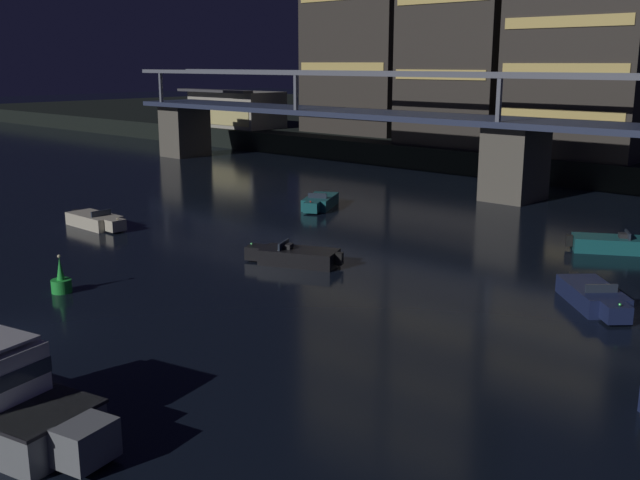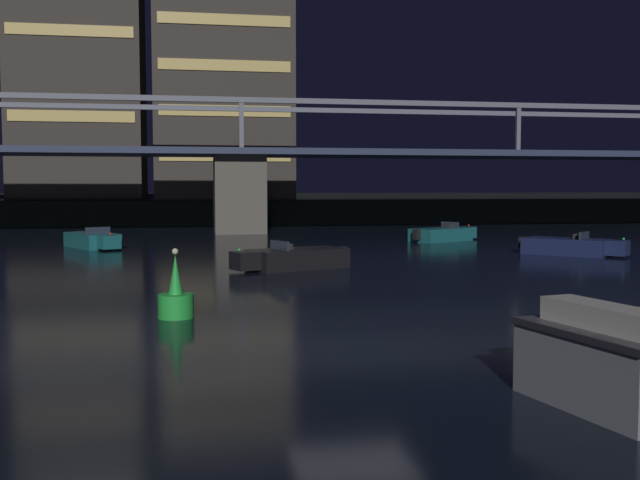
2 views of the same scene
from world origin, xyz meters
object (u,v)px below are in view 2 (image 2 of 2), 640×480
tower_central (223,94)px  speedboat_far_left (571,247)px  river_bridge (239,171)px  speedboat_mid_center (94,240)px  speedboat_near_center (443,234)px  channel_buoy (176,299)px  speedboat_mid_left (293,259)px

tower_central → speedboat_far_left: (15.39, -33.61, -11.18)m
river_bridge → speedboat_mid_center: size_ratio=17.54×
speedboat_near_center → channel_buoy: bearing=-122.5°
channel_buoy → tower_central: bearing=86.3°
tower_central → speedboat_near_center: (12.37, -23.68, -11.18)m
speedboat_near_center → channel_buoy: channel_buoy is taller
speedboat_mid_left → channel_buoy: (-4.39, -10.55, 0.06)m
tower_central → channel_buoy: bearing=-93.7°
river_bridge → channel_buoy: bearing=-96.1°
speedboat_mid_center → speedboat_mid_left: bearing=-52.2°
river_bridge → speedboat_mid_center: (-8.63, -12.18, -4.03)m
speedboat_mid_left → speedboat_far_left: same height
speedboat_near_center → speedboat_far_left: (3.02, -9.93, 0.00)m
river_bridge → speedboat_near_center: river_bridge is taller
speedboat_mid_left → river_bridge: bearing=91.7°
tower_central → river_bridge: bearing=-87.4°
tower_central → speedboat_mid_center: 28.85m
speedboat_mid_left → speedboat_mid_center: 15.23m
speedboat_near_center → speedboat_mid_left: (-11.06, -13.70, 0.00)m
tower_central → channel_buoy: (-3.09, -47.93, -11.11)m
river_bridge → speedboat_far_left: 25.54m
river_bridge → speedboat_near_center: (11.77, -10.50, -4.03)m
tower_central → channel_buoy: tower_central is taller
speedboat_near_center → channel_buoy: (-15.46, -24.25, 0.06)m
river_bridge → speedboat_mid_left: 24.55m
speedboat_far_left → tower_central: bearing=114.6°
speedboat_mid_center → tower_central: bearing=72.4°
speedboat_mid_left → speedboat_far_left: bearing=15.0°
speedboat_near_center → speedboat_mid_center: (-20.40, -1.67, 0.00)m
tower_central → speedboat_near_center: tower_central is taller
speedboat_mid_center → speedboat_far_left: (23.42, -8.25, 0.00)m
speedboat_near_center → speedboat_mid_center: same height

